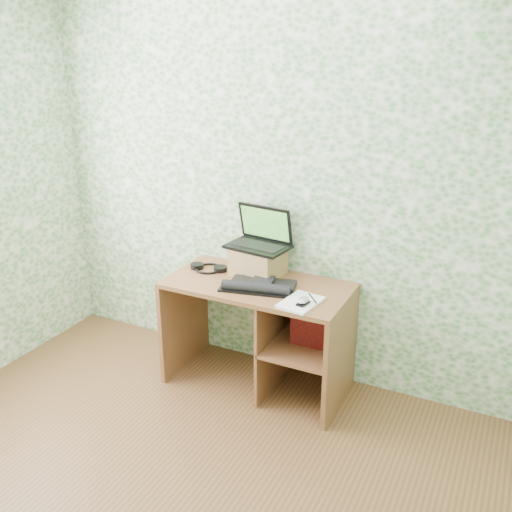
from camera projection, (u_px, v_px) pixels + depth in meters
The scene contains 10 objects.
wall_back at pixel (278, 191), 3.77m from camera, with size 3.50×3.50×0.00m, color white.
desk at pixel (270, 321), 3.79m from camera, with size 1.20×0.60×0.75m.
riser at pixel (258, 261), 3.82m from camera, with size 0.31×0.26×0.19m, color olive.
laptop at pixel (261, 237), 3.80m from camera, with size 0.43×0.33×0.27m.
keyboard at pixel (260, 286), 3.62m from camera, with size 0.48×0.33×0.07m.
headphones at pixel (209, 268), 3.93m from camera, with size 0.26×0.22×0.03m.
notepad at pixel (300, 302), 3.43m from camera, with size 0.20×0.28×0.01m, color white.
mouse at pixel (303, 302), 3.38m from camera, with size 0.06×0.10×0.03m, color silver.
pen at pixel (312, 298), 3.46m from camera, with size 0.01×0.01×0.14m, color black.
red_box at pixel (309, 325), 3.63m from camera, with size 0.23×0.07×0.28m, color #9F100E.
Camera 1 is at (1.49, -1.62, 2.23)m, focal length 40.00 mm.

